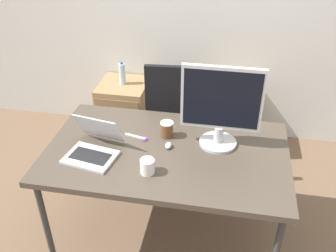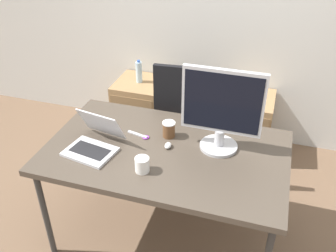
# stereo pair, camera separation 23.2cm
# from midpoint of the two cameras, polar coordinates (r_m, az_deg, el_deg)

# --- Properties ---
(ground_plane) EXTENTS (14.00, 14.00, 0.00)m
(ground_plane) POSITION_cam_midpoint_polar(r_m,az_deg,el_deg) (2.89, 2.10, -16.10)
(ground_plane) COLOR brown
(wall_back) EXTENTS (10.00, 0.05, 2.60)m
(wall_back) POSITION_cam_midpoint_polar(r_m,az_deg,el_deg) (3.49, 9.49, 17.80)
(wall_back) COLOR silver
(wall_back) RESTS_ON ground_plane
(desk) EXTENTS (1.52, 0.91, 0.77)m
(desk) POSITION_cam_midpoint_polar(r_m,az_deg,el_deg) (2.40, 2.45, -4.68)
(desk) COLOR #473D33
(desk) RESTS_ON ground_plane
(office_chair) EXTENTS (0.56, 0.58, 1.09)m
(office_chair) POSITION_cam_midpoint_polar(r_m,az_deg,el_deg) (3.19, 4.76, -0.88)
(office_chair) COLOR #232326
(office_chair) RESTS_ON ground_plane
(cabinet_left) EXTENTS (0.45, 0.47, 0.58)m
(cabinet_left) POSITION_cam_midpoint_polar(r_m,az_deg,el_deg) (3.78, -2.46, 2.76)
(cabinet_left) COLOR #99754C
(cabinet_left) RESTS_ON ground_plane
(cabinet_right) EXTENTS (0.45, 0.47, 0.58)m
(cabinet_right) POSITION_cam_midpoint_polar(r_m,az_deg,el_deg) (3.61, 13.54, 0.19)
(cabinet_right) COLOR #99754C
(cabinet_right) RESTS_ON ground_plane
(water_bottle) EXTENTS (0.06, 0.06, 0.22)m
(water_bottle) POSITION_cam_midpoint_polar(r_m,az_deg,el_deg) (3.60, -2.60, 8.19)
(water_bottle) COLOR silver
(water_bottle) RESTS_ON cabinet_left
(laptop_center) EXTENTS (0.33, 0.37, 0.22)m
(laptop_center) POSITION_cam_midpoint_polar(r_m,az_deg,el_deg) (2.38, -8.52, -2.52)
(laptop_center) COLOR silver
(laptop_center) RESTS_ON desk
(monitor) EXTENTS (0.49, 0.24, 0.54)m
(monitor) POSITION_cam_midpoint_polar(r_m,az_deg,el_deg) (2.28, 11.10, 2.29)
(monitor) COLOR #B7B7BC
(monitor) RESTS_ON desk
(mouse) EXTENTS (0.04, 0.06, 0.03)m
(mouse) POSITION_cam_midpoint_polar(r_m,az_deg,el_deg) (2.37, 2.79, -3.08)
(mouse) COLOR silver
(mouse) RESTS_ON desk
(coffee_cup_white) EXTENTS (0.08, 0.08, 0.09)m
(coffee_cup_white) POSITION_cam_midpoint_polar(r_m,az_deg,el_deg) (2.17, -0.91, -6.01)
(coffee_cup_white) COLOR white
(coffee_cup_white) RESTS_ON desk
(coffee_cup_brown) EXTENTS (0.09, 0.09, 0.11)m
(coffee_cup_brown) POSITION_cam_midpoint_polar(r_m,az_deg,el_deg) (2.46, 2.82, -0.60)
(coffee_cup_brown) COLOR brown
(coffee_cup_brown) RESTS_ON desk
(scissors) EXTENTS (0.17, 0.07, 0.01)m
(scissors) POSITION_cam_midpoint_polar(r_m,az_deg,el_deg) (2.49, -1.59, -1.53)
(scissors) COLOR #B2B2B7
(scissors) RESTS_ON desk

